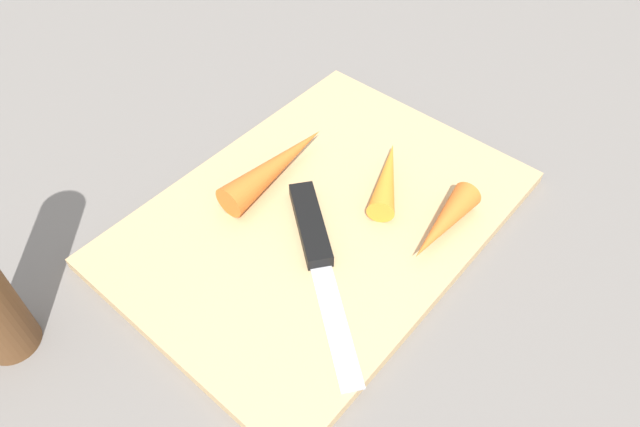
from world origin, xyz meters
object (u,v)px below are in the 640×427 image
(cutting_board, at_px, (320,218))
(carrot_longest, at_px, (277,165))
(knife, at_px, (313,236))
(carrot_medium, at_px, (387,177))
(carrot_shortest, at_px, (443,224))

(cutting_board, relative_size, carrot_longest, 2.83)
(carrot_longest, bearing_deg, knife, -116.12)
(knife, distance_m, carrot_medium, 0.09)
(cutting_board, relative_size, carrot_shortest, 3.98)
(cutting_board, bearing_deg, carrot_medium, -20.55)
(knife, relative_size, carrot_shortest, 1.89)
(carrot_longest, relative_size, carrot_medium, 1.40)
(carrot_medium, distance_m, carrot_shortest, 0.07)
(cutting_board, distance_m, carrot_longest, 0.07)
(knife, height_order, carrot_medium, carrot_medium)
(cutting_board, distance_m, knife, 0.03)
(carrot_longest, bearing_deg, carrot_medium, -57.45)
(knife, relative_size, carrot_medium, 1.88)
(carrot_longest, bearing_deg, carrot_shortest, -76.11)
(knife, xyz_separation_m, carrot_shortest, (0.08, -0.08, 0.01))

